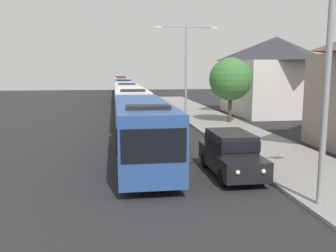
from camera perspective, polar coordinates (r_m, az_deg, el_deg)
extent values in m
cube|color=#284C8C|center=(17.92, -4.02, -0.59)|extent=(2.50, 10.49, 2.70)
cube|color=black|center=(18.00, 0.00, 0.60)|extent=(0.04, 9.65, 1.00)
cube|color=black|center=(17.82, -8.10, 0.43)|extent=(0.04, 9.65, 1.00)
cube|color=black|center=(12.71, -2.21, -3.10)|extent=(2.30, 0.04, 1.20)
cube|color=orange|center=(18.21, 0.04, -2.98)|extent=(0.03, 9.97, 0.36)
cube|color=black|center=(14.62, -3.13, 2.95)|extent=(1.75, 0.90, 0.16)
cylinder|color=black|center=(15.15, 1.17, -6.97)|extent=(0.28, 1.00, 1.00)
cylinder|color=black|center=(14.96, -7.24, -7.25)|extent=(0.28, 1.00, 1.00)
cylinder|color=black|center=(21.06, -1.60, -2.47)|extent=(0.28, 1.00, 1.00)
cylinder|color=black|center=(20.93, -7.60, -2.62)|extent=(0.28, 1.00, 1.00)
cube|color=silver|center=(29.57, -5.77, 3.10)|extent=(2.50, 10.49, 2.70)
cube|color=black|center=(29.62, -3.32, 3.82)|extent=(0.04, 9.65, 1.00)
cube|color=black|center=(29.51, -8.25, 3.73)|extent=(0.04, 9.65, 1.00)
cube|color=black|center=(24.31, -5.20, 2.59)|extent=(2.30, 0.04, 1.20)
cube|color=black|center=(29.75, -3.28, 1.61)|extent=(0.03, 9.96, 0.36)
cube|color=black|center=(26.33, -5.49, 5.53)|extent=(1.75, 0.90, 0.16)
cylinder|color=black|center=(26.58, -3.03, -0.12)|extent=(0.28, 1.00, 1.00)
cylinder|color=black|center=(26.47, -7.78, -0.22)|extent=(0.28, 1.00, 1.00)
cylinder|color=black|center=(32.63, -4.04, 1.54)|extent=(0.28, 1.00, 1.00)
cylinder|color=black|center=(32.55, -7.91, 1.46)|extent=(0.28, 1.00, 1.00)
cube|color=silver|center=(42.15, -6.57, 4.78)|extent=(2.50, 12.16, 2.70)
cube|color=black|center=(42.19, -4.85, 5.29)|extent=(0.04, 11.19, 1.00)
cube|color=black|center=(42.11, -8.31, 5.22)|extent=(0.04, 11.19, 1.00)
cube|color=black|center=(36.05, -6.26, 4.59)|extent=(2.30, 0.04, 1.20)
cube|color=orange|center=(42.28, -4.81, 3.74)|extent=(0.03, 11.55, 0.36)
cube|color=black|center=(38.44, -6.43, 6.54)|extent=(1.75, 0.90, 0.16)
cylinder|color=black|center=(38.56, -4.72, 2.65)|extent=(0.28, 1.00, 1.00)
cylinder|color=black|center=(38.48, -7.99, 2.58)|extent=(0.28, 1.00, 1.00)
cylinder|color=black|center=(45.63, -5.30, 3.60)|extent=(0.28, 1.00, 1.00)
cylinder|color=black|center=(45.56, -8.06, 3.54)|extent=(0.28, 1.00, 1.00)
cube|color=#284C8C|center=(54.80, -7.00, 5.70)|extent=(2.50, 11.41, 2.70)
cube|color=black|center=(54.83, -5.68, 6.09)|extent=(0.04, 10.50, 1.00)
cube|color=black|center=(54.77, -8.35, 6.03)|extent=(0.04, 10.50, 1.00)
cube|color=black|center=(49.07, -6.84, 5.69)|extent=(2.30, 0.04, 1.20)
cube|color=navy|center=(54.90, -5.65, 4.89)|extent=(0.03, 10.84, 0.36)
cube|color=black|center=(51.33, -6.94, 7.09)|extent=(1.75, 0.90, 0.16)
cylinder|color=black|center=(51.40, -5.65, 4.17)|extent=(0.28, 1.00, 1.00)
cylinder|color=black|center=(51.34, -8.11, 4.12)|extent=(0.28, 1.00, 1.00)
cylinder|color=black|center=(58.05, -5.97, 4.70)|extent=(0.28, 1.00, 1.00)
cylinder|color=black|center=(58.00, -8.15, 4.65)|extent=(0.28, 1.00, 1.00)
cube|color=silver|center=(67.32, -7.27, 6.26)|extent=(2.50, 10.71, 2.70)
cube|color=black|center=(67.35, -6.19, 6.58)|extent=(0.04, 9.85, 1.00)
cube|color=black|center=(67.30, -8.37, 6.53)|extent=(0.04, 9.85, 1.00)
cube|color=black|center=(61.94, -7.18, 6.32)|extent=(2.30, 0.04, 1.20)
cube|color=gold|center=(67.40, -6.17, 5.60)|extent=(0.03, 10.17, 0.36)
cube|color=black|center=(64.06, -7.24, 7.41)|extent=(1.75, 0.90, 0.16)
cylinder|color=black|center=(64.10, -6.20, 5.08)|extent=(0.28, 1.00, 1.00)
cylinder|color=black|center=(64.06, -8.18, 5.04)|extent=(0.28, 1.00, 1.00)
cylinder|color=black|center=(70.35, -6.40, 5.40)|extent=(0.28, 1.00, 1.00)
cylinder|color=black|center=(70.31, -8.20, 5.37)|extent=(0.28, 1.00, 1.00)
cube|color=maroon|center=(79.47, -7.45, 6.64)|extent=(2.50, 12.37, 2.70)
cube|color=black|center=(79.49, -6.54, 6.91)|extent=(0.04, 11.38, 1.00)
cube|color=black|center=(79.44, -8.38, 6.87)|extent=(0.04, 11.38, 1.00)
cube|color=black|center=(73.26, -7.37, 6.69)|extent=(2.30, 0.04, 1.20)
cube|color=navy|center=(79.53, -6.52, 6.08)|extent=(0.03, 11.75, 0.36)
cube|color=black|center=(75.72, -7.43, 7.62)|extent=(1.75, 0.90, 0.16)
cylinder|color=black|center=(75.72, -6.55, 5.64)|extent=(0.28, 1.00, 1.00)
cylinder|color=black|center=(75.68, -8.22, 5.61)|extent=(0.28, 1.00, 1.00)
cylinder|color=black|center=(82.94, -6.72, 5.91)|extent=(0.28, 1.00, 1.00)
cylinder|color=black|center=(82.91, -8.24, 5.88)|extent=(0.28, 1.00, 1.00)
cube|color=black|center=(16.38, 9.79, -5.17)|extent=(1.84, 4.64, 0.80)
cube|color=black|center=(16.35, 9.70, -2.32)|extent=(1.62, 2.69, 0.80)
cube|color=black|center=(16.35, 9.70, -2.32)|extent=(1.66, 2.78, 0.44)
sphere|color=#F9EFCC|center=(14.06, 10.80, -7.12)|extent=(0.18, 0.18, 0.18)
sphere|color=#F9EFCC|center=(14.41, 14.64, -6.85)|extent=(0.18, 0.18, 0.18)
cylinder|color=black|center=(14.91, 8.46, -7.93)|extent=(0.22, 0.70, 0.70)
cylinder|color=black|center=(15.45, 14.34, -7.52)|extent=(0.22, 0.70, 0.70)
cylinder|color=black|center=(17.58, 5.75, -5.29)|extent=(0.22, 0.70, 0.70)
cylinder|color=black|center=(18.04, 10.83, -5.04)|extent=(0.22, 0.70, 0.70)
cylinder|color=gray|center=(12.80, 23.44, 5.52)|extent=(0.20, 0.20, 7.79)
cylinder|color=gray|center=(34.80, 2.81, 8.49)|extent=(0.20, 0.20, 8.55)
cylinder|color=gray|center=(34.79, 0.66, 15.22)|extent=(2.63, 0.10, 0.10)
cube|color=silver|center=(34.60, -1.57, 15.12)|extent=(0.56, 0.28, 0.16)
cylinder|color=gray|center=(35.29, 5.02, 15.10)|extent=(2.63, 0.10, 0.10)
cube|color=silver|center=(35.61, 7.15, 14.88)|extent=(0.56, 0.28, 0.16)
cylinder|color=#4C3823|center=(31.73, 9.60, 2.60)|extent=(0.32, 0.32, 2.21)
sphere|color=#387033|center=(31.56, 9.72, 7.20)|extent=(3.61, 3.61, 3.61)
cube|color=beige|center=(39.64, 16.25, 5.73)|extent=(8.60, 9.93, 5.46)
pyramid|color=#2D2D33|center=(39.65, 16.50, 11.43)|extent=(9.03, 10.42, 2.44)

